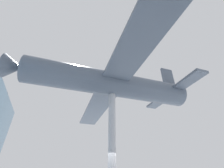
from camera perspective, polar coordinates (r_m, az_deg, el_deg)
The scene contains 2 objects.
support_pylon_central at distance 9.58m, azimuth 0.00°, elevation -21.03°, with size 0.46×0.46×6.27m.
suspended_airplane at distance 11.02m, azimuth -0.76°, elevation 0.20°, with size 20.64×13.39×3.48m.
Camera 1 is at (-8.65, 3.71, 1.38)m, focal length 24.00 mm.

